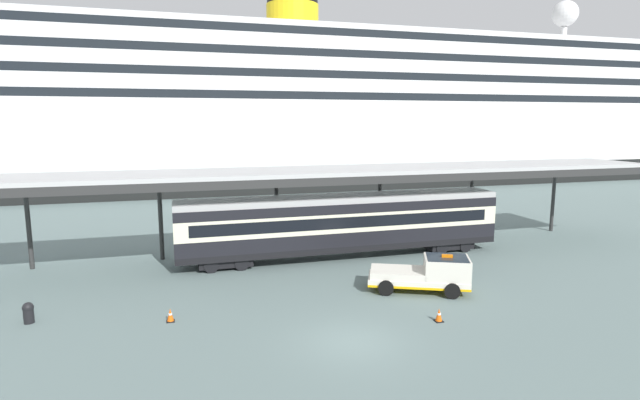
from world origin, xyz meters
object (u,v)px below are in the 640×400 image
object	(u,v)px
traffic_cone_mid	(439,315)
traffic_cone_near	(170,315)
train_carriage	(342,223)
service_truck	(428,273)
cruise_ship	(283,114)
quay_bollard	(28,312)

from	to	relation	value
traffic_cone_mid	traffic_cone_near	bearing A→B (deg)	163.90
traffic_cone_near	traffic_cone_mid	size ratio (longest dim) A/B	0.99
traffic_cone_mid	train_carriage	bearing A→B (deg)	93.97
service_truck	cruise_ship	bearing A→B (deg)	86.75
service_truck	traffic_cone_mid	distance (m)	4.13
traffic_cone_mid	quay_bollard	distance (m)	18.31
train_carriage	quay_bollard	bearing A→B (deg)	-159.24
cruise_ship	traffic_cone_mid	xyz separation A→B (m)	(-4.30, -53.56, -9.47)
quay_bollard	service_truck	bearing A→B (deg)	-3.40
traffic_cone_near	train_carriage	bearing A→B (deg)	36.44
quay_bollard	train_carriage	bearing A→B (deg)	20.76
train_carriage	service_truck	distance (m)	7.96
traffic_cone_near	service_truck	bearing A→B (deg)	1.97
cruise_ship	train_carriage	bearing A→B (deg)	-96.87
service_truck	quay_bollard	size ratio (longest dim) A/B	5.80
train_carriage	quay_bollard	world-z (taller)	train_carriage
cruise_ship	traffic_cone_near	bearing A→B (deg)	-107.55
service_truck	quay_bollard	world-z (taller)	service_truck
service_truck	quay_bollard	distance (m)	19.15
cruise_ship	traffic_cone_near	xyz separation A→B (m)	(-15.88, -50.22, -9.47)
train_carriage	traffic_cone_mid	bearing A→B (deg)	-86.03
service_truck	traffic_cone_mid	world-z (taller)	service_truck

